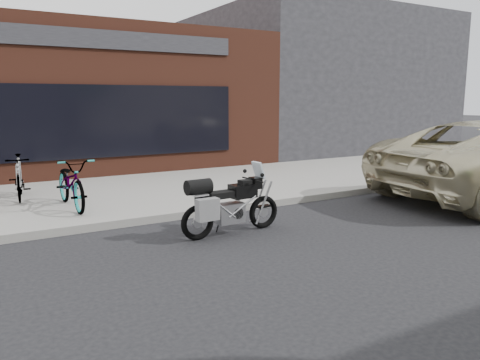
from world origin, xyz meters
The scene contains 7 objects.
ground centered at (0.00, 0.00, 0.00)m, with size 120.00×120.00×0.00m, color black.
near_sidewalk centered at (0.00, 7.00, 0.07)m, with size 44.00×6.00×0.15m, color gray.
storefront centered at (-2.00, 13.98, 2.25)m, with size 14.00×10.07×4.50m.
neighbour_building centered at (10.00, 14.00, 3.00)m, with size 10.00×10.00×6.00m, color #242428.
motorcycle centered at (-0.50, 2.65, 0.53)m, with size 1.94×0.69×1.23m.
bicycle_front centered at (-2.50, 5.45, 0.66)m, with size 0.68×1.94×1.02m, color gray.
bicycle_rear centered at (-3.32, 6.89, 0.64)m, with size 0.46×1.62×0.97m, color gray.
Camera 1 is at (-4.20, -4.18, 2.31)m, focal length 35.00 mm.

